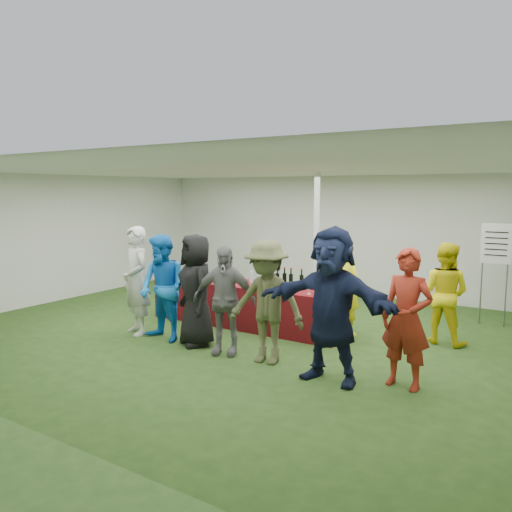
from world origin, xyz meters
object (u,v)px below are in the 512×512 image
Objects in this scene: wine_list_sign at (496,251)px; staff_pourer at (346,288)px; customer_6 at (407,319)px; customer_3 at (224,300)px; dump_bucket at (328,291)px; customer_4 at (267,302)px; staff_back at (444,293)px; customer_2 at (196,290)px; customer_1 at (163,288)px; serving_table at (246,305)px; customer_5 at (331,305)px; customer_0 at (136,281)px.

staff_pourer is (-1.97, -1.91, -0.55)m from wine_list_sign.
wine_list_sign is 3.70m from customer_6.
staff_pourer is 2.18m from customer_3.
customer_4 reaches higher than dump_bucket.
staff_back is (1.46, 0.36, 0.02)m from staff_pourer.
customer_2 is (-1.73, -1.75, 0.09)m from staff_pourer.
staff_pourer is at bearing 40.61° from customer_3.
wine_list_sign is 1.07× the size of customer_1.
staff_back is 0.94× the size of customer_1.
serving_table is at bearing 126.30° from customer_4.
staff_back reaches higher than serving_table.
customer_3 is (0.62, -0.13, -0.06)m from customer_2.
customer_5 reaches higher than customer_1.
customer_3 is 2.58m from customer_6.
dump_bucket is 0.14× the size of customer_4.
staff_pourer is at bearing 54.41° from customer_0.
serving_table is 3.27m from staff_back.
customer_4 is (1.29, -1.44, 0.48)m from serving_table.
customer_4 is at bearing 8.00° from customer_1.
dump_bucket is at bearing 44.64° from customer_0.
customer_1 reaches higher than dump_bucket.
customer_0 is at bearing 34.31° from staff_back.
customer_2 reaches higher than customer_4.
dump_bucket is at bearing 68.26° from customer_4.
wine_list_sign is at bearing 51.83° from dump_bucket.
serving_table is at bearing 120.51° from customer_2.
customer_3 is at bearing 20.87° from customer_0.
customer_2 is at bearing 169.46° from customer_4.
wine_list_sign is at bearing 73.09° from customer_5.
customer_1 is 0.99× the size of customer_4.
customer_1 is at bearing -151.76° from dump_bucket.
dump_bucket is 1.27m from customer_4.
customer_5 is at bearing -13.96° from customer_4.
dump_bucket is 1.53m from customer_5.
customer_6 is (3.77, 0.14, 0.00)m from customer_1.
customer_1 is (-3.77, -2.23, 0.05)m from staff_back.
customer_2 is at bearing -172.53° from customer_6.
serving_table is 2.26× the size of customer_3.
wine_list_sign is 1.17× the size of staff_pourer.
customer_5 is 0.91m from customer_6.
customer_5 reaches higher than customer_4.
customer_6 is (1.50, -1.08, 0.01)m from dump_bucket.
dump_bucket is at bearing -128.17° from wine_list_sign.
customer_3 is (1.83, -0.05, -0.10)m from customer_0.
customer_5 is (2.35, -0.27, 0.11)m from customer_2.
serving_table is 1.95m from customer_0.
staff_pourer is 2.27m from customer_6.
wine_list_sign is at bearing 59.79° from customer_0.
customer_1 is 0.59m from customer_2.
wine_list_sign is at bearing -100.53° from staff_back.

